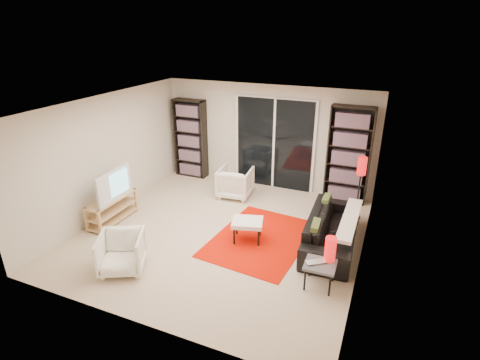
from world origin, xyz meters
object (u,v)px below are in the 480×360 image
at_px(floor_lamp, 361,173).
at_px(sofa, 332,229).
at_px(ottoman, 247,223).
at_px(side_table, 320,266).
at_px(armchair_back, 235,182).
at_px(tv_stand, 112,209).
at_px(bookshelf_right, 349,155).
at_px(armchair_front, 122,253).
at_px(bookshelf_left, 191,139).

bearing_deg(floor_lamp, sofa, -103.20).
bearing_deg(ottoman, floor_lamp, 43.70).
height_order(ottoman, side_table, same).
xyz_separation_m(armchair_back, side_table, (2.42, -2.42, 0.02)).
bearing_deg(floor_lamp, armchair_back, 179.60).
bearing_deg(floor_lamp, tv_stand, -155.83).
relative_size(side_table, floor_lamp, 0.36).
bearing_deg(tv_stand, bookshelf_right, 33.87).
bearing_deg(tv_stand, ottoman, 7.52).
distance_m(armchair_front, ottoman, 2.18).
relative_size(tv_stand, ottoman, 1.80).
height_order(bookshelf_left, armchair_back, bookshelf_left).
distance_m(tv_stand, armchair_back, 2.68).
bearing_deg(bookshelf_left, bookshelf_right, -0.00).
height_order(tv_stand, floor_lamp, floor_lamp).
xyz_separation_m(bookshelf_right, tv_stand, (-4.09, -2.74, -0.79)).
height_order(tv_stand, sofa, sofa).
height_order(tv_stand, side_table, tv_stand).
bearing_deg(armchair_front, ottoman, 19.74).
bearing_deg(bookshelf_left, floor_lamp, -10.19).
xyz_separation_m(bookshelf_right, ottoman, (-1.36, -2.38, -0.71)).
distance_m(tv_stand, armchair_front, 1.73).
bearing_deg(armchair_front, floor_lamp, 18.29).
height_order(armchair_front, ottoman, armchair_front).
relative_size(armchair_front, ottoman, 1.07).
height_order(sofa, floor_lamp, floor_lamp).
bearing_deg(ottoman, armchair_back, 120.05).
xyz_separation_m(side_table, floor_lamp, (0.24, 2.40, 0.63)).
bearing_deg(tv_stand, floor_lamp, 24.17).
bearing_deg(bookshelf_right, side_table, -88.09).
bearing_deg(sofa, ottoman, 105.36).
xyz_separation_m(sofa, side_table, (0.04, -1.22, 0.05)).
distance_m(armchair_back, armchair_front, 3.27).
xyz_separation_m(tv_stand, ottoman, (2.73, 0.36, 0.08)).
distance_m(armchair_front, floor_lamp, 4.58).
relative_size(tv_stand, armchair_back, 1.58).
bearing_deg(bookshelf_right, sofa, -87.93).
bearing_deg(bookshelf_right, ottoman, -119.70).
height_order(sofa, ottoman, sofa).
distance_m(side_table, floor_lamp, 2.49).
height_order(armchair_back, armchair_front, armchair_back).
xyz_separation_m(sofa, floor_lamp, (0.28, 1.18, 0.68)).
distance_m(ottoman, floor_lamp, 2.44).
xyz_separation_m(armchair_front, side_table, (2.96, 0.81, 0.04)).
bearing_deg(floor_lamp, side_table, -95.72).
distance_m(bookshelf_right, sofa, 2.07).
relative_size(bookshelf_left, floor_lamp, 1.50).
bearing_deg(sofa, bookshelf_right, -0.17).
distance_m(sofa, floor_lamp, 1.39).
xyz_separation_m(bookshelf_left, ottoman, (2.49, -2.38, -0.63)).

